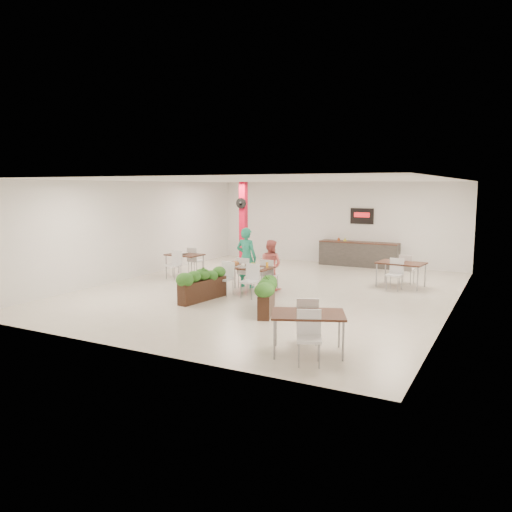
{
  "coord_description": "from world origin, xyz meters",
  "views": [
    {
      "loc": [
        6.29,
        -12.85,
        3.01
      ],
      "look_at": [
        -0.11,
        -0.67,
        1.1
      ],
      "focal_mm": 35.0,
      "sensor_mm": 36.0,
      "label": 1
    }
  ],
  "objects_px": {
    "red_column": "(243,223)",
    "main_table": "(247,271)",
    "side_table_c": "(308,319)",
    "service_counter": "(359,253)",
    "diner_woman": "(270,265)",
    "side_table_b": "(401,266)",
    "planter_left": "(203,282)",
    "diner_man": "(246,258)",
    "planter_right": "(267,293)",
    "side_table_a": "(185,258)"
  },
  "relations": [
    {
      "from": "diner_woman",
      "to": "planter_right",
      "type": "xyz_separation_m",
      "value": [
        1.1,
        -2.44,
        -0.26
      ]
    },
    {
      "from": "side_table_c",
      "to": "side_table_a",
      "type": "bearing_deg",
      "value": 117.17
    },
    {
      "from": "main_table",
      "to": "side_table_c",
      "type": "bearing_deg",
      "value": -49.56
    },
    {
      "from": "service_counter",
      "to": "side_table_b",
      "type": "relative_size",
      "value": 1.81
    },
    {
      "from": "diner_man",
      "to": "planter_right",
      "type": "relative_size",
      "value": 1.09
    },
    {
      "from": "red_column",
      "to": "side_table_b",
      "type": "height_order",
      "value": "red_column"
    },
    {
      "from": "red_column",
      "to": "planter_left",
      "type": "height_order",
      "value": "red_column"
    },
    {
      "from": "main_table",
      "to": "diner_man",
      "type": "bearing_deg",
      "value": 120.8
    },
    {
      "from": "planter_right",
      "to": "main_table",
      "type": "bearing_deg",
      "value": 130.2
    },
    {
      "from": "diner_woman",
      "to": "side_table_c",
      "type": "relative_size",
      "value": 0.9
    },
    {
      "from": "planter_right",
      "to": "side_table_b",
      "type": "height_order",
      "value": "side_table_b"
    },
    {
      "from": "red_column",
      "to": "main_table",
      "type": "height_order",
      "value": "red_column"
    },
    {
      "from": "service_counter",
      "to": "planter_left",
      "type": "bearing_deg",
      "value": -104.97
    },
    {
      "from": "diner_woman",
      "to": "planter_right",
      "type": "bearing_deg",
      "value": 115.67
    },
    {
      "from": "diner_woman",
      "to": "side_table_b",
      "type": "distance_m",
      "value": 4.0
    },
    {
      "from": "diner_man",
      "to": "diner_woman",
      "type": "relative_size",
      "value": 1.22
    },
    {
      "from": "red_column",
      "to": "side_table_a",
      "type": "bearing_deg",
      "value": -102.32
    },
    {
      "from": "service_counter",
      "to": "main_table",
      "type": "xyz_separation_m",
      "value": [
        -1.46,
        -6.18,
        0.14
      ]
    },
    {
      "from": "diner_woman",
      "to": "side_table_b",
      "type": "bearing_deg",
      "value": -144.58
    },
    {
      "from": "diner_man",
      "to": "side_table_b",
      "type": "xyz_separation_m",
      "value": [
        4.11,
        2.24,
        -0.26
      ]
    },
    {
      "from": "side_table_c",
      "to": "service_counter",
      "type": "bearing_deg",
      "value": 77.81
    },
    {
      "from": "diner_woman",
      "to": "planter_right",
      "type": "distance_m",
      "value": 2.69
    },
    {
      "from": "diner_woman",
      "to": "side_table_c",
      "type": "distance_m",
      "value": 5.7
    },
    {
      "from": "diner_man",
      "to": "planter_right",
      "type": "xyz_separation_m",
      "value": [
        1.9,
        -2.44,
        -0.42
      ]
    },
    {
      "from": "service_counter",
      "to": "planter_left",
      "type": "relative_size",
      "value": 1.7
    },
    {
      "from": "diner_man",
      "to": "side_table_c",
      "type": "height_order",
      "value": "diner_man"
    },
    {
      "from": "diner_man",
      "to": "planter_right",
      "type": "height_order",
      "value": "diner_man"
    },
    {
      "from": "planter_right",
      "to": "side_table_a",
      "type": "relative_size",
      "value": 1.02
    },
    {
      "from": "diner_man",
      "to": "planter_left",
      "type": "distance_m",
      "value": 2.14
    },
    {
      "from": "red_column",
      "to": "side_table_c",
      "type": "bearing_deg",
      "value": -54.36
    },
    {
      "from": "service_counter",
      "to": "planter_right",
      "type": "bearing_deg",
      "value": -89.66
    },
    {
      "from": "red_column",
      "to": "planter_right",
      "type": "bearing_deg",
      "value": -56.45
    },
    {
      "from": "side_table_c",
      "to": "planter_right",
      "type": "bearing_deg",
      "value": 107.18
    },
    {
      "from": "red_column",
      "to": "main_table",
      "type": "distance_m",
      "value": 5.1
    },
    {
      "from": "red_column",
      "to": "side_table_c",
      "type": "distance_m",
      "value": 10.43
    },
    {
      "from": "service_counter",
      "to": "diner_man",
      "type": "relative_size",
      "value": 1.66
    },
    {
      "from": "side_table_a",
      "to": "diner_woman",
      "type": "bearing_deg",
      "value": -9.32
    },
    {
      "from": "red_column",
      "to": "diner_man",
      "type": "xyz_separation_m",
      "value": [
        2.14,
        -3.66,
        -0.74
      ]
    },
    {
      "from": "main_table",
      "to": "planter_left",
      "type": "distance_m",
      "value": 1.55
    },
    {
      "from": "diner_man",
      "to": "planter_left",
      "type": "relative_size",
      "value": 1.02
    },
    {
      "from": "planter_left",
      "to": "side_table_c",
      "type": "relative_size",
      "value": 1.07
    },
    {
      "from": "main_table",
      "to": "side_table_b",
      "type": "xyz_separation_m",
      "value": [
        3.72,
        2.89,
        0.01
      ]
    },
    {
      "from": "main_table",
      "to": "side_table_a",
      "type": "distance_m",
      "value": 3.46
    },
    {
      "from": "red_column",
      "to": "diner_woman",
      "type": "bearing_deg",
      "value": -51.18
    },
    {
      "from": "side_table_a",
      "to": "side_table_b",
      "type": "distance_m",
      "value": 7.07
    },
    {
      "from": "planter_right",
      "to": "side_table_b",
      "type": "relative_size",
      "value": 1.0
    },
    {
      "from": "diner_woman",
      "to": "planter_right",
      "type": "relative_size",
      "value": 0.89
    },
    {
      "from": "diner_man",
      "to": "planter_left",
      "type": "xyz_separation_m",
      "value": [
        -0.18,
        -2.09,
        -0.41
      ]
    },
    {
      "from": "planter_right",
      "to": "side_table_c",
      "type": "bearing_deg",
      "value": -49.38
    },
    {
      "from": "diner_man",
      "to": "red_column",
      "type": "bearing_deg",
      "value": -58.22
    }
  ]
}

